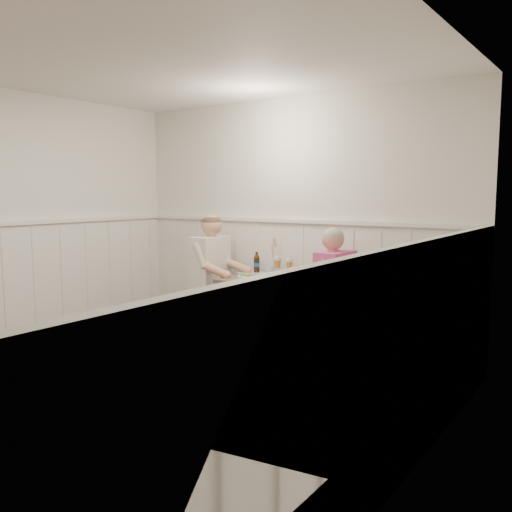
{
  "coord_description": "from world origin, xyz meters",
  "views": [
    {
      "loc": [
        2.97,
        -2.66,
        1.62
      ],
      "look_at": [
        -0.04,
        1.64,
        1.0
      ],
      "focal_mm": 38.0,
      "sensor_mm": 36.0,
      "label": 1
    }
  ],
  "objects_px": {
    "dining_table": "(267,289)",
    "chair_left": "(214,293)",
    "man_in_pink": "(331,306)",
    "chair_right": "(342,309)",
    "diner_cream": "(213,288)",
    "grass_vase": "(272,257)",
    "beer_bottle": "(257,263)"
  },
  "relations": [
    {
      "from": "dining_table",
      "to": "diner_cream",
      "type": "distance_m",
      "value": 0.7
    },
    {
      "from": "man_in_pink",
      "to": "grass_vase",
      "type": "height_order",
      "value": "man_in_pink"
    },
    {
      "from": "diner_cream",
      "to": "beer_bottle",
      "type": "bearing_deg",
      "value": 36.0
    },
    {
      "from": "grass_vase",
      "to": "dining_table",
      "type": "bearing_deg",
      "value": -65.64
    },
    {
      "from": "chair_right",
      "to": "diner_cream",
      "type": "distance_m",
      "value": 1.51
    },
    {
      "from": "chair_left",
      "to": "man_in_pink",
      "type": "height_order",
      "value": "man_in_pink"
    },
    {
      "from": "dining_table",
      "to": "chair_left",
      "type": "distance_m",
      "value": 0.74
    },
    {
      "from": "chair_right",
      "to": "chair_left",
      "type": "bearing_deg",
      "value": -178.32
    },
    {
      "from": "chair_left",
      "to": "diner_cream",
      "type": "distance_m",
      "value": 0.09
    },
    {
      "from": "chair_right",
      "to": "man_in_pink",
      "type": "height_order",
      "value": "man_in_pink"
    },
    {
      "from": "chair_left",
      "to": "beer_bottle",
      "type": "bearing_deg",
      "value": 30.56
    },
    {
      "from": "man_in_pink",
      "to": "beer_bottle",
      "type": "bearing_deg",
      "value": 164.97
    },
    {
      "from": "dining_table",
      "to": "man_in_pink",
      "type": "distance_m",
      "value": 0.73
    },
    {
      "from": "dining_table",
      "to": "chair_left",
      "type": "height_order",
      "value": "chair_left"
    },
    {
      "from": "chair_right",
      "to": "chair_left",
      "type": "distance_m",
      "value": 1.53
    },
    {
      "from": "dining_table",
      "to": "diner_cream",
      "type": "xyz_separation_m",
      "value": [
        -0.7,
        -0.01,
        -0.06
      ]
    },
    {
      "from": "dining_table",
      "to": "man_in_pink",
      "type": "relative_size",
      "value": 0.65
    },
    {
      "from": "dining_table",
      "to": "man_in_pink",
      "type": "height_order",
      "value": "man_in_pink"
    },
    {
      "from": "chair_left",
      "to": "man_in_pink",
      "type": "relative_size",
      "value": 0.72
    },
    {
      "from": "chair_left",
      "to": "chair_right",
      "type": "bearing_deg",
      "value": 1.68
    },
    {
      "from": "dining_table",
      "to": "chair_right",
      "type": "bearing_deg",
      "value": 4.95
    },
    {
      "from": "diner_cream",
      "to": "beer_bottle",
      "type": "distance_m",
      "value": 0.54
    },
    {
      "from": "dining_table",
      "to": "chair_left",
      "type": "xyz_separation_m",
      "value": [
        -0.72,
        0.03,
        -0.13
      ]
    },
    {
      "from": "dining_table",
      "to": "chair_left",
      "type": "bearing_deg",
      "value": 178.02
    },
    {
      "from": "dining_table",
      "to": "beer_bottle",
      "type": "distance_m",
      "value": 0.46
    },
    {
      "from": "dining_table",
      "to": "chair_right",
      "type": "distance_m",
      "value": 0.82
    },
    {
      "from": "grass_vase",
      "to": "diner_cream",
      "type": "bearing_deg",
      "value": -153.54
    },
    {
      "from": "chair_left",
      "to": "man_in_pink",
      "type": "distance_m",
      "value": 1.45
    },
    {
      "from": "dining_table",
      "to": "grass_vase",
      "type": "bearing_deg",
      "value": 114.36
    },
    {
      "from": "chair_right",
      "to": "man_in_pink",
      "type": "bearing_deg",
      "value": -133.84
    },
    {
      "from": "chair_left",
      "to": "diner_cream",
      "type": "relative_size",
      "value": 0.68
    },
    {
      "from": "chair_left",
      "to": "beer_bottle",
      "type": "height_order",
      "value": "beer_bottle"
    }
  ]
}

